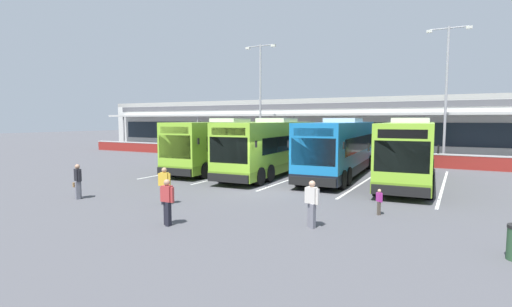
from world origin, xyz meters
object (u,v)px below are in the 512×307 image
object	(u,v)px
coach_bus_centre	(340,149)
pedestrian_approaching_bus	(167,201)
coach_bus_leftmost	(224,145)
lamp_post_west	(260,93)
pedestrian_near_bin	(164,185)
pedestrian_child	(379,201)
pedestrian_with_handbag	(78,181)
coach_bus_right_centre	(409,152)
lamp_post_centre	(446,87)
pedestrian_in_dark_coat	(312,202)
coach_bus_left_centre	(272,148)

from	to	relation	value
coach_bus_centre	pedestrian_approaching_bus	distance (m)	14.37
coach_bus_leftmost	lamp_post_west	distance (m)	11.00
coach_bus_leftmost	pedestrian_near_bin	xyz separation A→B (m)	(4.27, -11.30, -0.91)
pedestrian_child	lamp_post_west	xyz separation A→B (m)	(-14.91, 18.53, 5.75)
pedestrian_with_handbag	pedestrian_near_bin	world-z (taller)	same
coach_bus_centre	coach_bus_right_centre	bearing A→B (deg)	-7.31
pedestrian_near_bin	lamp_post_west	xyz separation A→B (m)	(-6.39, 21.11, 5.42)
coach_bus_leftmost	pedestrian_with_handbag	size ratio (longest dim) A/B	7.58
lamp_post_centre	lamp_post_west	bearing A→B (deg)	-177.78
pedestrian_with_handbag	pedestrian_in_dark_coat	bearing A→B (deg)	3.28
coach_bus_right_centre	pedestrian_near_bin	xyz separation A→B (m)	(-8.58, -11.20, -0.91)
coach_bus_right_centre	pedestrian_with_handbag	bearing A→B (deg)	-136.81
pedestrian_with_handbag	pedestrian_child	size ratio (longest dim) A/B	1.61
lamp_post_west	pedestrian_near_bin	bearing A→B (deg)	-73.15
pedestrian_near_bin	pedestrian_approaching_bus	bearing A→B (deg)	-46.59
coach_bus_leftmost	lamp_post_west	world-z (taller)	lamp_post_west
coach_bus_left_centre	coach_bus_centre	size ratio (longest dim) A/B	1.00
pedestrian_near_bin	lamp_post_west	distance (m)	22.71
pedestrian_child	pedestrian_near_bin	distance (m)	8.91
coach_bus_centre	pedestrian_child	xyz separation A→B (m)	(4.21, -9.17, -1.24)
pedestrian_child	lamp_post_west	bearing A→B (deg)	128.82
coach_bus_left_centre	pedestrian_with_handbag	size ratio (longest dim) A/B	7.58
coach_bus_right_centre	pedestrian_in_dark_coat	distance (m)	11.70
coach_bus_left_centre	lamp_post_centre	distance (m)	15.62
coach_bus_left_centre	coach_bus_centre	world-z (taller)	same
pedestrian_approaching_bus	pedestrian_child	bearing A→B (deg)	39.10
coach_bus_leftmost	coach_bus_right_centre	world-z (taller)	same
coach_bus_leftmost	coach_bus_right_centre	bearing A→B (deg)	-0.48
coach_bus_right_centre	pedestrian_child	distance (m)	8.71
pedestrian_near_bin	lamp_post_west	world-z (taller)	lamp_post_west
pedestrian_near_bin	pedestrian_approaching_bus	distance (m)	3.38
coach_bus_leftmost	lamp_post_west	xyz separation A→B (m)	(-2.13, 9.80, 4.50)
pedestrian_approaching_bus	lamp_post_west	world-z (taller)	lamp_post_west
pedestrian_in_dark_coat	coach_bus_left_centre	bearing A→B (deg)	122.02
lamp_post_west	coach_bus_centre	bearing A→B (deg)	-41.18
coach_bus_leftmost	pedestrian_approaching_bus	world-z (taller)	coach_bus_leftmost
coach_bus_left_centre	pedestrian_child	world-z (taller)	coach_bus_left_centre
pedestrian_near_bin	pedestrian_with_handbag	bearing A→B (deg)	-167.46
coach_bus_left_centre	coach_bus_centre	bearing A→B (deg)	13.66
coach_bus_centre	coach_bus_right_centre	distance (m)	4.31
pedestrian_near_bin	coach_bus_leftmost	bearing A→B (deg)	110.67
coach_bus_right_centre	pedestrian_child	world-z (taller)	coach_bus_right_centre
pedestrian_with_handbag	pedestrian_near_bin	bearing A→B (deg)	12.54
coach_bus_right_centre	pedestrian_approaching_bus	bearing A→B (deg)	-114.63
pedestrian_with_handbag	pedestrian_in_dark_coat	xyz separation A→B (m)	(11.22, 0.64, 0.02)
lamp_post_centre	pedestrian_approaching_bus	bearing A→B (deg)	-107.63
pedestrian_in_dark_coat	pedestrian_child	bearing A→B (deg)	59.94
pedestrian_child	pedestrian_near_bin	bearing A→B (deg)	-163.17
coach_bus_right_centre	pedestrian_child	size ratio (longest dim) A/B	12.22
pedestrian_near_bin	pedestrian_in_dark_coat	bearing A→B (deg)	-2.79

